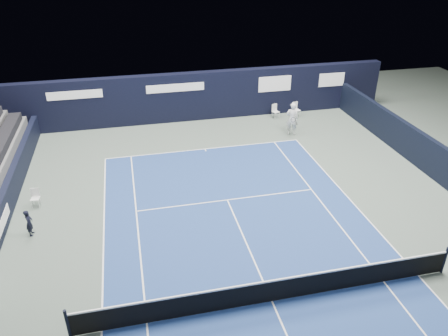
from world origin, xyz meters
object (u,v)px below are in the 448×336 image
at_px(folding_chair_back_a, 275,109).
at_px(tennis_net, 273,290).
at_px(line_judge_chair, 35,196).
at_px(tennis_player, 292,119).
at_px(folding_chair_back_b, 296,108).

relative_size(folding_chair_back_a, tennis_net, 0.07).
relative_size(folding_chair_back_a, line_judge_chair, 1.10).
distance_m(folding_chair_back_a, tennis_player, 2.86).
bearing_deg(line_judge_chair, tennis_player, 25.78).
distance_m(folding_chair_back_b, tennis_player, 3.02).
xyz_separation_m(folding_chair_back_b, line_judge_chair, (-15.21, -7.56, -0.08)).
height_order(line_judge_chair, tennis_player, tennis_player).
xyz_separation_m(tennis_net, tennis_player, (5.49, 12.79, 0.49)).
relative_size(tennis_net, tennis_player, 6.49).
relative_size(folding_chair_back_a, folding_chair_back_b, 0.93).
xyz_separation_m(folding_chair_back_b, tennis_net, (-6.79, -15.47, -0.05)).
height_order(folding_chair_back_b, tennis_net, tennis_net).
height_order(folding_chair_back_a, tennis_net, tennis_net).
relative_size(line_judge_chair, tennis_net, 0.06).
relative_size(line_judge_chair, tennis_player, 0.42).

